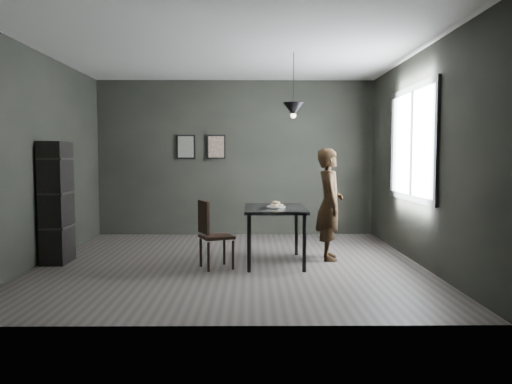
{
  "coord_description": "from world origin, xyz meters",
  "views": [
    {
      "loc": [
        0.29,
        -6.6,
        1.42
      ],
      "look_at": [
        0.35,
        0.05,
        0.95
      ],
      "focal_mm": 35.0,
      "sensor_mm": 36.0,
      "label": 1
    }
  ],
  "objects_px": {
    "cafe_table": "(275,213)",
    "woman": "(330,204)",
    "wood_chair": "(211,230)",
    "white_plate": "(276,207)",
    "shelf_unit": "(57,202)",
    "pendant_lamp": "(293,109)"
  },
  "relations": [
    {
      "from": "wood_chair",
      "to": "shelf_unit",
      "type": "bearing_deg",
      "value": 146.28
    },
    {
      "from": "cafe_table",
      "to": "shelf_unit",
      "type": "xyz_separation_m",
      "value": [
        -2.92,
        0.06,
        0.14
      ]
    },
    {
      "from": "white_plate",
      "to": "wood_chair",
      "type": "xyz_separation_m",
      "value": [
        -0.84,
        -0.25,
        -0.26
      ]
    },
    {
      "from": "pendant_lamp",
      "to": "white_plate",
      "type": "bearing_deg",
      "value": -142.36
    },
    {
      "from": "cafe_table",
      "to": "white_plate",
      "type": "bearing_deg",
      "value": -81.12
    },
    {
      "from": "white_plate",
      "to": "shelf_unit",
      "type": "height_order",
      "value": "shelf_unit"
    },
    {
      "from": "wood_chair",
      "to": "shelf_unit",
      "type": "height_order",
      "value": "shelf_unit"
    },
    {
      "from": "white_plate",
      "to": "shelf_unit",
      "type": "bearing_deg",
      "value": 177.19
    },
    {
      "from": "white_plate",
      "to": "pendant_lamp",
      "type": "bearing_deg",
      "value": 37.64
    },
    {
      "from": "wood_chair",
      "to": "white_plate",
      "type": "bearing_deg",
      "value": -6.27
    },
    {
      "from": "shelf_unit",
      "to": "pendant_lamp",
      "type": "xyz_separation_m",
      "value": [
        3.17,
        0.04,
        1.24
      ]
    },
    {
      "from": "cafe_table",
      "to": "wood_chair",
      "type": "bearing_deg",
      "value": -157.93
    },
    {
      "from": "white_plate",
      "to": "woman",
      "type": "relative_size",
      "value": 0.15
    },
    {
      "from": "woman",
      "to": "pendant_lamp",
      "type": "distance_m",
      "value": 1.39
    },
    {
      "from": "woman",
      "to": "wood_chair",
      "type": "xyz_separation_m",
      "value": [
        -1.59,
        -0.56,
        -0.27
      ]
    },
    {
      "from": "wood_chair",
      "to": "shelf_unit",
      "type": "distance_m",
      "value": 2.15
    },
    {
      "from": "cafe_table",
      "to": "woman",
      "type": "xyz_separation_m",
      "value": [
        0.77,
        0.23,
        0.1
      ]
    },
    {
      "from": "shelf_unit",
      "to": "pendant_lamp",
      "type": "height_order",
      "value": "pendant_lamp"
    },
    {
      "from": "wood_chair",
      "to": "pendant_lamp",
      "type": "relative_size",
      "value": 1.01
    },
    {
      "from": "woman",
      "to": "shelf_unit",
      "type": "height_order",
      "value": "shelf_unit"
    },
    {
      "from": "cafe_table",
      "to": "white_plate",
      "type": "relative_size",
      "value": 5.22
    },
    {
      "from": "cafe_table",
      "to": "wood_chair",
      "type": "distance_m",
      "value": 0.91
    }
  ]
}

